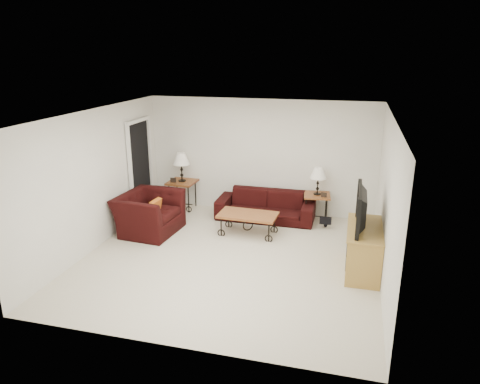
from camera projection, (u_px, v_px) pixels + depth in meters
name	position (u px, v px, depth m)	size (l,w,h in m)	color
ground	(230.00, 258.00, 7.72)	(5.00, 5.00, 0.00)	beige
wall_back	(261.00, 157.00, 9.64)	(5.00, 0.02, 2.50)	white
wall_front	(169.00, 254.00, 5.03)	(5.00, 0.02, 2.50)	white
wall_left	(96.00, 180.00, 7.94)	(0.02, 5.00, 2.50)	white
wall_right	(387.00, 203.00, 6.74)	(0.02, 5.00, 2.50)	white
ceiling	(229.00, 115.00, 6.96)	(5.00, 5.00, 0.00)	white
doorway	(140.00, 169.00, 9.52)	(0.08, 0.94, 2.04)	black
sofa	(266.00, 206.00, 9.44)	(2.07, 0.81, 0.60)	black
side_table_left	(183.00, 195.00, 10.07)	(0.60, 0.60, 0.65)	#975C26
side_table_right	(316.00, 207.00, 9.35)	(0.54, 0.54, 0.59)	#975C26
lamp_left	(182.00, 167.00, 9.87)	(0.37, 0.37, 0.65)	black
lamp_right	(318.00, 181.00, 9.17)	(0.33, 0.33, 0.59)	black
photo_frame_left	(173.00, 180.00, 9.85)	(0.13, 0.02, 0.11)	black
photo_frame_right	(324.00, 195.00, 9.07)	(0.12, 0.02, 0.10)	black
coffee_table	(248.00, 224.00, 8.68)	(1.14, 0.61, 0.43)	#975C26
armchair	(149.00, 213.00, 8.74)	(1.21, 1.06, 0.79)	black
throw_pillow	(155.00, 209.00, 8.62)	(0.36, 0.09, 0.36)	#CD4E1A
tv_stand	(364.00, 249.00, 7.19)	(0.53, 1.26, 0.76)	#A37E3C
television	(366.00, 209.00, 6.97)	(1.13, 0.15, 0.65)	black
backpack	(326.00, 216.00, 9.01)	(0.36, 0.28, 0.47)	black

